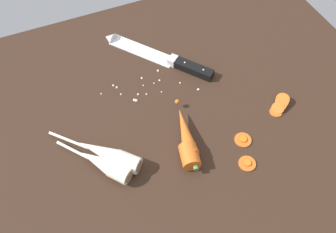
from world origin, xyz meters
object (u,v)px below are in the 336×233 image
object	(u,v)px
whole_carrot	(187,138)
parsnip_front	(104,165)
carrot_slice_stack	(280,105)
carrot_slice_stray_near	(243,139)
carrot_slice_stray_mid	(247,163)
parsnip_mid_left	(108,154)
chefs_knife	(155,55)

from	to	relation	value
whole_carrot	parsnip_front	bearing A→B (deg)	176.58
carrot_slice_stack	carrot_slice_stray_near	xyz separation A→B (cm)	(-13.50, -4.94, -0.50)
carrot_slice_stack	carrot_slice_stray_mid	size ratio (longest dim) A/B	1.61
parsnip_front	parsnip_mid_left	distance (cm)	2.66
parsnip_mid_left	carrot_slice_stray_near	distance (cm)	31.80
carrot_slice_stack	carrot_slice_stray_mid	xyz separation A→B (cm)	(-15.84, -10.82, -0.50)
chefs_knife	whole_carrot	world-z (taller)	whole_carrot
chefs_knife	parsnip_front	xyz separation A→B (cm)	(-23.59, -28.40, 1.33)
parsnip_mid_left	carrot_slice_stack	distance (cm)	44.36
chefs_knife	carrot_slice_stray_near	distance (cm)	35.32
chefs_knife	parsnip_front	distance (cm)	36.94
whole_carrot	carrot_slice_stray_near	distance (cm)	13.59
carrot_slice_stray_mid	parsnip_front	bearing A→B (deg)	158.67
chefs_knife	parsnip_mid_left	bearing A→B (deg)	-129.98
parsnip_front	carrot_slice_stray_near	bearing A→B (deg)	-10.21
parsnip_mid_left	parsnip_front	bearing A→B (deg)	-126.38
whole_carrot	carrot_slice_stray_near	size ratio (longest dim) A/B	4.83
parsnip_mid_left	carrot_slice_stray_mid	world-z (taller)	parsnip_mid_left
whole_carrot	carrot_slice_stray_mid	distance (cm)	14.84
chefs_knife	carrot_slice_stray_mid	size ratio (longest dim) A/B	7.41
whole_carrot	carrot_slice_stray_near	bearing A→B (deg)	-20.17
chefs_knife	parsnip_front	world-z (taller)	parsnip_front
parsnip_mid_left	carrot_slice_stray_near	xyz separation A→B (cm)	(30.74, -7.96, -1.62)
chefs_knife	carrot_slice_stray_near	xyz separation A→B (cm)	(8.73, -34.22, -0.29)
parsnip_front	parsnip_mid_left	size ratio (longest dim) A/B	0.90
chefs_knife	carrot_slice_stray_near	world-z (taller)	chefs_knife
whole_carrot	chefs_knife	bearing A→B (deg)	82.45
whole_carrot	parsnip_mid_left	distance (cm)	18.40
parsnip_mid_left	carrot_slice_stray_mid	xyz separation A→B (cm)	(28.41, -13.85, -1.62)
parsnip_front	carrot_slice_stack	world-z (taller)	parsnip_front
carrot_slice_stray_mid	carrot_slice_stray_near	bearing A→B (deg)	68.32
carrot_slice_stack	carrot_slice_stray_mid	world-z (taller)	carrot_slice_stack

